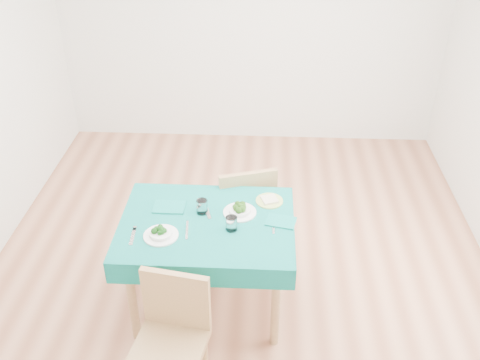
{
  "coord_description": "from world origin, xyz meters",
  "views": [
    {
      "loc": [
        0.17,
        -3.18,
        2.92
      ],
      "look_at": [
        0.0,
        0.0,
        0.85
      ],
      "focal_mm": 40.0,
      "sensor_mm": 36.0,
      "label": 1
    }
  ],
  "objects_px": {
    "chair_far": "(241,192)",
    "bowl_near": "(161,232)",
    "table": "(209,265)",
    "chair_near": "(167,340)",
    "bowl_far": "(240,209)",
    "side_plate": "(269,201)"
  },
  "relations": [
    {
      "from": "chair_near",
      "to": "bowl_far",
      "type": "distance_m",
      "value": 1.0
    },
    {
      "from": "table",
      "to": "bowl_near",
      "type": "height_order",
      "value": "bowl_near"
    },
    {
      "from": "bowl_near",
      "to": "side_plate",
      "type": "relative_size",
      "value": 1.17
    },
    {
      "from": "bowl_near",
      "to": "side_plate",
      "type": "distance_m",
      "value": 0.81
    },
    {
      "from": "chair_near",
      "to": "side_plate",
      "type": "relative_size",
      "value": 5.32
    },
    {
      "from": "chair_near",
      "to": "bowl_near",
      "type": "height_order",
      "value": "chair_near"
    },
    {
      "from": "chair_near",
      "to": "side_plate",
      "type": "xyz_separation_m",
      "value": [
        0.56,
        1.04,
        0.25
      ]
    },
    {
      "from": "chair_far",
      "to": "bowl_far",
      "type": "relative_size",
      "value": 4.87
    },
    {
      "from": "table",
      "to": "bowl_far",
      "type": "distance_m",
      "value": 0.48
    },
    {
      "from": "table",
      "to": "chair_near",
      "type": "height_order",
      "value": "chair_near"
    },
    {
      "from": "bowl_near",
      "to": "bowl_far",
      "type": "distance_m",
      "value": 0.56
    },
    {
      "from": "bowl_near",
      "to": "bowl_far",
      "type": "bearing_deg",
      "value": 29.26
    },
    {
      "from": "chair_near",
      "to": "bowl_far",
      "type": "bearing_deg",
      "value": 77.63
    },
    {
      "from": "chair_near",
      "to": "bowl_near",
      "type": "relative_size",
      "value": 4.53
    },
    {
      "from": "chair_far",
      "to": "bowl_near",
      "type": "height_order",
      "value": "chair_far"
    },
    {
      "from": "table",
      "to": "side_plate",
      "type": "distance_m",
      "value": 0.62
    },
    {
      "from": "bowl_near",
      "to": "chair_far",
      "type": "bearing_deg",
      "value": 60.36
    },
    {
      "from": "chair_near",
      "to": "table",
      "type": "bearing_deg",
      "value": 88.92
    },
    {
      "from": "bowl_near",
      "to": "chair_near",
      "type": "bearing_deg",
      "value": -78.53
    },
    {
      "from": "chair_far",
      "to": "table",
      "type": "bearing_deg",
      "value": 55.76
    },
    {
      "from": "table",
      "to": "chair_far",
      "type": "xyz_separation_m",
      "value": [
        0.2,
        0.67,
        0.17
      ]
    },
    {
      "from": "table",
      "to": "chair_far",
      "type": "distance_m",
      "value": 0.72
    }
  ]
}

